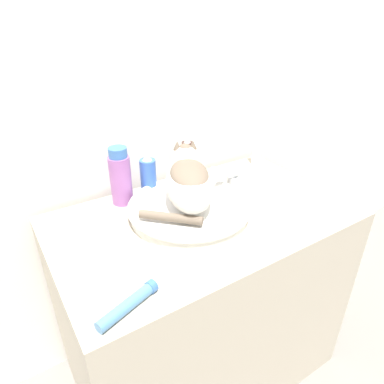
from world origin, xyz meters
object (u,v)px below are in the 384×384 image
Objects in this scene: cat at (188,180)px; mouthwash_bottle at (120,177)px; soap_bar at (280,203)px; faucet at (231,175)px; spray_bottle_trigger at (148,177)px; hairspray_can_black at (187,162)px; deodorant_stick at (257,149)px; cream_tube at (129,304)px.

mouthwash_bottle is at bearing 64.56° from cat.
mouthwash_bottle is at bearing 144.86° from soap_bar.
faucet reaches higher than soap_bar.
spray_bottle_trigger is 0.18m from hairspray_can_black.
deodorant_stick is 0.37m from hairspray_can_black.
cream_tube is (-0.84, -0.49, -0.06)m from deodorant_stick.
deodorant_stick is 0.84× the size of cream_tube.
deodorant_stick is 0.90× the size of spray_bottle_trigger.
cat is 1.57× the size of mouthwash_bottle.
hairspray_can_black reaches higher than deodorant_stick.
deodorant_stick reaches higher than faucet.
mouthwash_bottle is 0.29m from hairspray_can_black.
spray_bottle_trigger is (-0.28, 0.15, 0.01)m from faucet.
deodorant_stick is at bearing -42.41° from cat.
faucet is 0.89× the size of cream_tube.
hairspray_can_black reaches higher than soap_bar.
mouthwash_bottle reaches higher than spray_bottle_trigger.
cat reaches higher than cream_tube.
faucet is 0.21m from soap_bar.
cat is 0.36m from soap_bar.
mouthwash_bottle is at bearing 180.00° from deodorant_stick.
faucet is 0.79× the size of hairspray_can_black.
faucet is 0.31m from deodorant_stick.
hairspray_can_black is 2.70× the size of soap_bar.
cream_tube is at bearing -110.91° from mouthwash_bottle.
cat reaches higher than hairspray_can_black.
soap_bar is (-0.18, -0.34, -0.06)m from deodorant_stick.
cream_tube is 0.68m from soap_bar.
spray_bottle_trigger is 0.58m from cream_tube.
mouthwash_bottle is (-0.39, 0.15, 0.03)m from faucet.
hairspray_can_black is at bearing 0.00° from spray_bottle_trigger.
faucet is at bearing 115.48° from soap_bar.
deodorant_stick is (0.49, 0.20, -0.06)m from cat.
spray_bottle_trigger reaches higher than cream_tube.
spray_bottle_trigger is at bearing 180.00° from hairspray_can_black.
hairspray_can_black is at bearing -71.12° from faucet.
mouthwash_bottle is at bearing 69.09° from cream_tube.
faucet is at bearing -21.11° from mouthwash_bottle.
cat is at bearing -121.05° from hairspray_can_black.
soap_bar is (0.09, -0.19, -0.06)m from faucet.
mouthwash_bottle is 0.59m from soap_bar.
faucet reaches higher than cream_tube.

